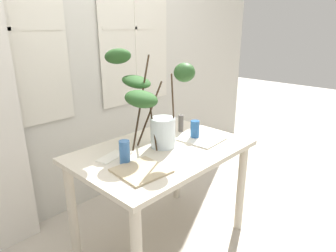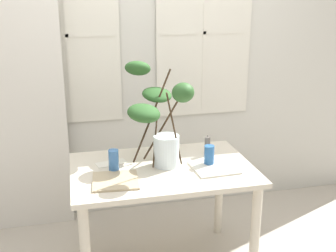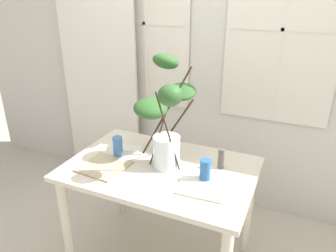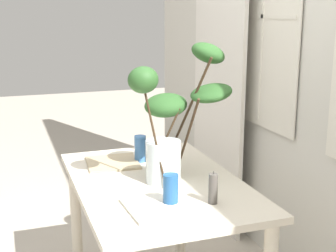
{
  "view_description": "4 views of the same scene",
  "coord_description": "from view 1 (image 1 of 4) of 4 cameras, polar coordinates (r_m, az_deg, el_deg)",
  "views": [
    {
      "loc": [
        -1.31,
        -1.3,
        1.53
      ],
      "look_at": [
        0.08,
        0.02,
        0.88
      ],
      "focal_mm": 31.84,
      "sensor_mm": 36.0,
      "label": 1
    },
    {
      "loc": [
        -0.53,
        -2.42,
        1.82
      ],
      "look_at": [
        0.03,
        -0.01,
        1.03
      ],
      "focal_mm": 44.5,
      "sensor_mm": 36.0,
      "label": 2
    },
    {
      "loc": [
        0.76,
        -1.59,
        1.78
      ],
      "look_at": [
        0.05,
        0.01,
        1.03
      ],
      "focal_mm": 34.5,
      "sensor_mm": 36.0,
      "label": 3
    },
    {
      "loc": [
        2.07,
        -0.67,
        1.55
      ],
      "look_at": [
        0.01,
        0.05,
        1.02
      ],
      "focal_mm": 50.69,
      "sensor_mm": 36.0,
      "label": 4
    }
  ],
  "objects": [
    {
      "name": "dining_table",
      "position": [
        2.06,
        -1.13,
        -7.33
      ],
      "size": [
        1.16,
        0.78,
        0.75
      ],
      "color": "beige",
      "rests_on": "ground"
    },
    {
      "name": "back_wall_with_windows",
      "position": [
        2.6,
        -16.6,
        13.88
      ],
      "size": [
        4.88,
        0.14,
        2.69
      ],
      "color": "beige",
      "rests_on": "ground"
    },
    {
      "name": "drinking_glass_blue_right",
      "position": [
        2.17,
        5.17,
        -0.7
      ],
      "size": [
        0.07,
        0.07,
        0.14
      ],
      "primitive_type": "cylinder",
      "color": "#235693",
      "rests_on": "dining_table"
    },
    {
      "name": "napkin_folded",
      "position": [
        1.92,
        -10.8,
        -5.78
      ],
      "size": [
        0.22,
        0.14,
        0.0
      ],
      "primitive_type": "cube",
      "rotation": [
        0.0,
        0.0,
        0.25
      ],
      "color": "silver",
      "rests_on": "dining_table"
    },
    {
      "name": "plate_square_left",
      "position": [
        1.71,
        -5.17,
        -8.5
      ],
      "size": [
        0.29,
        0.29,
        0.01
      ],
      "primitive_type": "cube",
      "rotation": [
        0.0,
        0.0,
        -0.08
      ],
      "color": "tan",
      "rests_on": "dining_table"
    },
    {
      "name": "ground",
      "position": [
        2.4,
        -1.03,
        -21.03
      ],
      "size": [
        14.0,
        14.0,
        0.0
      ],
      "primitive_type": "plane",
      "color": "#B7AD9E"
    },
    {
      "name": "drinking_glass_blue_left",
      "position": [
        1.8,
        -8.3,
        -4.96
      ],
      "size": [
        0.06,
        0.06,
        0.14
      ],
      "primitive_type": "cylinder",
      "color": "#386BAD",
      "rests_on": "dining_table"
    },
    {
      "name": "pillar_candle",
      "position": [
        2.31,
        2.48,
        0.52
      ],
      "size": [
        0.04,
        0.04,
        0.14
      ],
      "color": "#514C47",
      "rests_on": "dining_table"
    },
    {
      "name": "vase_with_branches",
      "position": [
        1.97,
        -3.5,
        4.83
      ],
      "size": [
        0.45,
        0.62,
        0.68
      ],
      "color": "silver",
      "rests_on": "dining_table"
    },
    {
      "name": "plate_square_right",
      "position": [
        2.17,
        6.51,
        -2.47
      ],
      "size": [
        0.29,
        0.29,
        0.01
      ],
      "primitive_type": "cube",
      "rotation": [
        0.0,
        0.0,
        0.06
      ],
      "color": "silver",
      "rests_on": "dining_table"
    }
  ]
}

